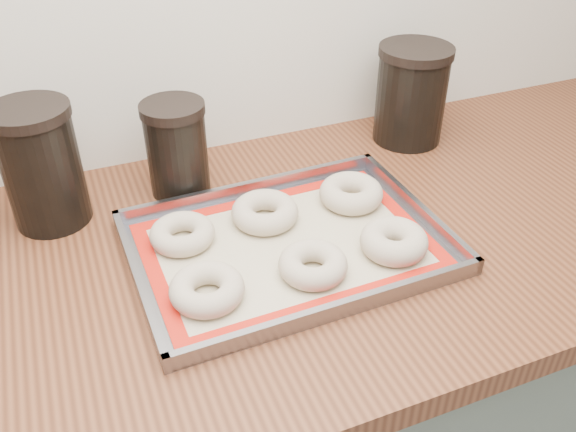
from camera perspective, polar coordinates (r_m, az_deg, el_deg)
name	(u,v)px	position (r m, az deg, el deg)	size (l,w,h in m)	color
cabinet	(351,404)	(1.32, 5.89, -17.10)	(3.00, 0.65, 0.86)	slate
countertop	(367,229)	(1.00, 7.41, -1.17)	(3.06, 0.68, 0.04)	brown
baking_tray	(288,245)	(0.92, 0.00, -2.71)	(0.47, 0.34, 0.03)	gray
baking_mat	(288,246)	(0.92, 0.00, -2.81)	(0.43, 0.30, 0.00)	#C6B793
bagel_front_left	(207,289)	(0.83, -7.60, -6.79)	(0.10, 0.10, 0.03)	#BDAB93
bagel_front_mid	(313,264)	(0.86, 2.35, -4.56)	(0.10, 0.10, 0.03)	#BDAB93
bagel_front_right	(394,241)	(0.91, 9.88, -2.33)	(0.10, 0.10, 0.04)	#BDAB93
bagel_back_left	(182,234)	(0.93, -9.87, -1.66)	(0.10, 0.10, 0.03)	#BDAB93
bagel_back_mid	(265,212)	(0.96, -2.18, 0.37)	(0.11, 0.11, 0.03)	#BDAB93
bagel_back_right	(351,193)	(1.01, 5.93, 2.15)	(0.10, 0.10, 0.04)	#BDAB93
canister_left	(41,166)	(1.00, -22.08, 4.38)	(0.12, 0.12, 0.20)	black
canister_mid	(177,149)	(1.03, -10.37, 6.23)	(0.10, 0.10, 0.16)	black
canister_right	(411,94)	(1.20, 11.45, 11.12)	(0.14, 0.14, 0.19)	black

